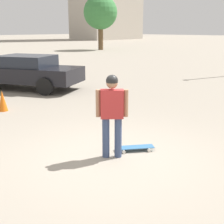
# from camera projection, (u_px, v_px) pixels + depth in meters

# --- Properties ---
(ground_plane) EXTENTS (220.00, 220.00, 0.00)m
(ground_plane) POSITION_uv_depth(u_px,v_px,m) (112.00, 157.00, 6.20)
(ground_plane) COLOR gray
(person) EXTENTS (0.48, 0.46, 1.64)m
(person) POSITION_uv_depth(u_px,v_px,m) (112.00, 109.00, 5.95)
(person) COLOR #38476B
(person) RESTS_ON ground_plane
(skateboard) EXTENTS (0.66, 0.75, 0.08)m
(skateboard) POSITION_uv_depth(u_px,v_px,m) (135.00, 147.00, 6.49)
(skateboard) COLOR #336693
(skateboard) RESTS_ON ground_plane
(car_parked_near) EXTENTS (5.05, 3.65, 1.40)m
(car_parked_near) POSITION_uv_depth(u_px,v_px,m) (25.00, 71.00, 12.98)
(car_parked_near) COLOR black
(car_parked_near) RESTS_ON ground_plane
(tree_distant) EXTENTS (3.92, 3.92, 6.25)m
(tree_distant) POSITION_uv_depth(u_px,v_px,m) (100.00, 13.00, 36.09)
(tree_distant) COLOR brown
(tree_distant) RESTS_ON ground_plane
(traffic_cone) EXTENTS (0.29, 0.29, 0.64)m
(traffic_cone) POSITION_uv_depth(u_px,v_px,m) (3.00, 101.00, 9.56)
(traffic_cone) COLOR orange
(traffic_cone) RESTS_ON ground_plane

